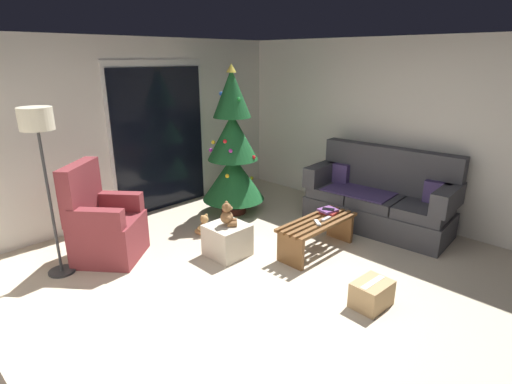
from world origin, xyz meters
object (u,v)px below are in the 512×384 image
cardboard_box_taped_mid_floor (372,294)px  floor_lamp (39,136)px  remote_silver (326,219)px  cell_phone (328,209)px  teddy_bear_chestnut (228,215)px  teddy_bear_honey_by_tree (204,226)px  armchair (104,226)px  couch (379,199)px  book_stack (328,211)px  coffee_table (317,231)px  christmas_tree (233,151)px  remote_white (317,223)px  ottoman (227,240)px

cardboard_box_taped_mid_floor → floor_lamp: bearing=123.8°
remote_silver → cell_phone: size_ratio=1.08×
remote_silver → teddy_bear_chestnut: teddy_bear_chestnut is taller
cell_phone → teddy_bear_honey_by_tree: (-0.92, 1.31, -0.34)m
armchair → teddy_bear_chestnut: armchair is taller
couch → cardboard_box_taped_mid_floor: couch is taller
book_stack → teddy_bear_honey_by_tree: book_stack is taller
coffee_table → book_stack: bearing=10.0°
coffee_table → teddy_bear_chestnut: (-0.81, 0.69, 0.23)m
teddy_bear_honey_by_tree → cardboard_box_taped_mid_floor: size_ratio=0.75×
christmas_tree → cell_phone: bearing=-86.2°
coffee_table → teddy_bear_chestnut: size_ratio=3.86×
book_stack → floor_lamp: (-2.66, 1.62, 1.08)m
couch → remote_white: (-1.28, 0.09, 0.01)m
remote_silver → christmas_tree: 1.80m
coffee_table → book_stack: size_ratio=4.56×
coffee_table → cardboard_box_taped_mid_floor: bearing=-117.7°
remote_white → book_stack: bearing=52.7°
christmas_tree → teddy_bear_chestnut: size_ratio=7.55×
book_stack → cell_phone: cell_phone is taller
couch → teddy_bear_honey_by_tree: bearing=141.2°
remote_silver → remote_white: bearing=88.2°
remote_white → teddy_bear_chestnut: teddy_bear_chestnut is taller
teddy_bear_honey_by_tree → cardboard_box_taped_mid_floor: (0.10, -2.40, 0.00)m
remote_silver → cardboard_box_taped_mid_floor: bearing=145.8°
coffee_table → teddy_bear_honey_by_tree: 1.50m
ottoman → armchair: bearing=137.4°
christmas_tree → armchair: (-2.02, -0.02, -0.55)m
remote_white → armchair: 2.46m
cell_phone → cardboard_box_taped_mid_floor: size_ratio=0.38×
cell_phone → christmas_tree: (-0.11, 1.62, 0.49)m
coffee_table → book_stack: book_stack is taller
remote_silver → christmas_tree: size_ratio=0.07×
cell_phone → teddy_bear_chestnut: (-1.08, 0.64, 0.04)m
remote_white → remote_silver: (0.17, -0.00, 0.00)m
remote_white → coffee_table: bearing=71.4°
christmas_tree → coffee_table: bearing=-95.7°
remote_white → armchair: armchair is taller
christmas_tree → armchair: size_ratio=1.91×
ottoman → teddy_bear_chestnut: 0.31m
ottoman → teddy_bear_honey_by_tree: (0.17, 0.66, -0.07)m
couch → coffee_table: (-1.21, 0.14, -0.13)m
coffee_table → remote_silver: (0.09, -0.05, 0.15)m
ottoman → cell_phone: bearing=-30.8°
ottoman → teddy_bear_chestnut: teddy_bear_chestnut is taller
armchair → teddy_bear_chestnut: 1.42m
floor_lamp → ottoman: (1.55, -0.98, -1.32)m
remote_silver → floor_lamp: 3.20m
ottoman → coffee_table: bearing=-40.3°
remote_white → remote_silver: 0.17m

